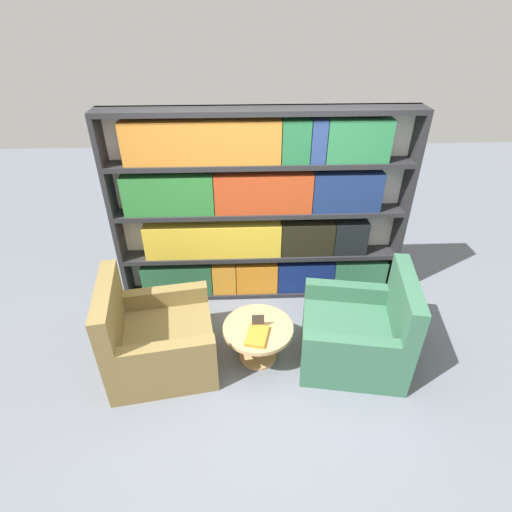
% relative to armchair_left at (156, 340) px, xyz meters
% --- Properties ---
extents(ground_plane, '(14.00, 14.00, 0.00)m').
position_rel_armchair_left_xyz_m(ground_plane, '(1.03, -0.24, -0.30)').
color(ground_plane, slate).
extents(bookshelf, '(3.13, 0.30, 2.14)m').
position_rel_armchair_left_xyz_m(bookshelf, '(1.02, 1.10, 0.75)').
color(bookshelf, silver).
rests_on(bookshelf, ground_plane).
extents(armchair_left, '(1.08, 1.03, 0.96)m').
position_rel_armchair_left_xyz_m(armchair_left, '(0.00, 0.00, 0.00)').
color(armchair_left, olive).
rests_on(armchair_left, ground_plane).
extents(armchair_right, '(1.09, 1.04, 0.96)m').
position_rel_armchair_left_xyz_m(armchair_right, '(1.92, -0.00, 0.00)').
color(armchair_right, '#336047').
rests_on(armchair_right, ground_plane).
extents(coffee_table, '(0.67, 0.67, 0.40)m').
position_rel_armchair_left_xyz_m(coffee_table, '(0.96, 0.03, -0.02)').
color(coffee_table, tan).
rests_on(coffee_table, ground_plane).
extents(table_sign, '(0.11, 0.06, 0.15)m').
position_rel_armchair_left_xyz_m(table_sign, '(0.96, 0.03, 0.16)').
color(table_sign, black).
rests_on(table_sign, coffee_table).
extents(stray_book, '(0.24, 0.31, 0.03)m').
position_rel_armchair_left_xyz_m(stray_book, '(0.94, -0.10, 0.11)').
color(stray_book, orange).
rests_on(stray_book, coffee_table).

